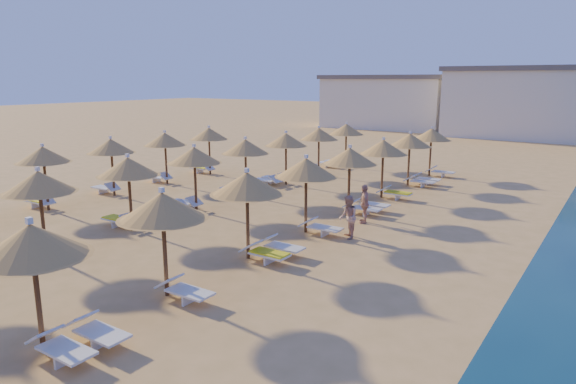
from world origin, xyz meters
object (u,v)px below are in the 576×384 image
Objects in this scene: beachgoer_c at (364,204)px; parasol_row_east at (279,176)px; parasol_row_west at (164,162)px; beachgoer_b at (348,217)px.

parasol_row_east is at bearing -45.78° from beachgoer_c.
parasol_row_west is 8.72m from beachgoer_c.
parasol_row_east is at bearing 0.00° from parasol_row_west.
parasol_row_east and parasol_row_west have the same top height.
parasol_row_west reaches higher than beachgoer_b.
parasol_row_west is (-5.98, 0.00, 0.00)m from parasol_row_east.
beachgoer_c is at bearing 153.30° from beachgoer_b.
beachgoer_b reaches higher than beachgoer_c.
beachgoer_b is (1.78, 2.06, -1.73)m from parasol_row_east.
beachgoer_c is at bearing 31.08° from parasol_row_west.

